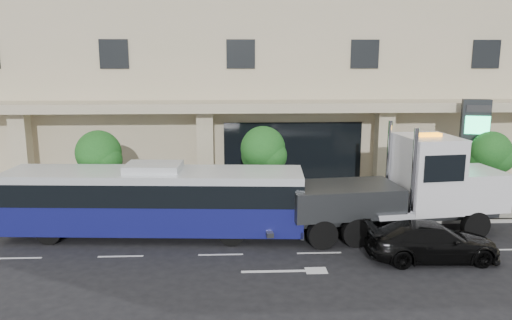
{
  "coord_description": "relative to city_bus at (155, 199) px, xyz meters",
  "views": [
    {
      "loc": [
        -3.43,
        -20.47,
        7.78
      ],
      "look_at": [
        -2.42,
        2.0,
        3.17
      ],
      "focal_mm": 35.0,
      "sensor_mm": 36.0,
      "label": 1
    }
  ],
  "objects": [
    {
      "name": "ground",
      "position": [
        6.94,
        -0.87,
        -1.67
      ],
      "size": [
        120.0,
        120.0,
        0.0
      ],
      "primitive_type": "plane",
      "color": "black",
      "rests_on": "ground"
    },
    {
      "name": "sidewalk",
      "position": [
        6.94,
        4.13,
        -1.6
      ],
      "size": [
        120.0,
        6.0,
        0.15
      ],
      "primitive_type": "cube",
      "color": "gray",
      "rests_on": "ground"
    },
    {
      "name": "curb",
      "position": [
        6.94,
        1.13,
        -1.6
      ],
      "size": [
        120.0,
        0.3,
        0.15
      ],
      "primitive_type": "cube",
      "color": "gray",
      "rests_on": "ground"
    },
    {
      "name": "convention_center",
      "position": [
        6.94,
        14.55,
        8.3
      ],
      "size": [
        60.0,
        17.6,
        20.0
      ],
      "color": "#B7AD89",
      "rests_on": "ground"
    },
    {
      "name": "tree_left",
      "position": [
        -3.03,
        2.72,
        1.44
      ],
      "size": [
        2.27,
        2.2,
        4.22
      ],
      "color": "#422B19",
      "rests_on": "sidewalk"
    },
    {
      "name": "tree_mid",
      "position": [
        4.97,
        2.72,
        1.58
      ],
      "size": [
        2.28,
        2.2,
        4.38
      ],
      "color": "#422B19",
      "rests_on": "sidewalk"
    },
    {
      "name": "tree_right",
      "position": [
        16.47,
        2.72,
        1.36
      ],
      "size": [
        2.1,
        2.0,
        4.04
      ],
      "color": "#422B19",
      "rests_on": "sidewalk"
    },
    {
      "name": "city_bus",
      "position": [
        0.0,
        0.0,
        0.0
      ],
      "size": [
        13.14,
        3.59,
        3.29
      ],
      "rotation": [
        0.0,
        0.0,
        -0.07
      ],
      "color": "black",
      "rests_on": "ground"
    },
    {
      "name": "tow_truck",
      "position": [
        11.1,
        -0.22,
        0.38
      ],
      "size": [
        11.03,
        3.81,
        4.99
      ],
      "rotation": [
        0.0,
        0.0,
        0.12
      ],
      "color": "#2D3033",
      "rests_on": "ground"
    },
    {
      "name": "black_sedan",
      "position": [
        11.24,
        -3.2,
        -0.93
      ],
      "size": [
        5.14,
        2.11,
        1.49
      ],
      "primitive_type": "imported",
      "rotation": [
        0.0,
        0.0,
        1.57
      ],
      "color": "black",
      "rests_on": "ground"
    },
    {
      "name": "signage_pylon",
      "position": [
        16.01,
        3.76,
        1.3
      ],
      "size": [
        1.46,
        0.83,
        5.56
      ],
      "rotation": [
        0.0,
        0.0,
        -0.25
      ],
      "color": "black",
      "rests_on": "sidewalk"
    }
  ]
}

